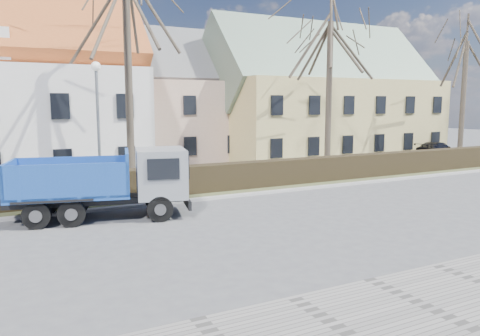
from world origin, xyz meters
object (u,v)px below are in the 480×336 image
cart_frame (67,206)px  dump_truck (95,184)px  parked_car_b (436,150)px  streetlight (99,131)px

cart_frame → dump_truck: bearing=-54.5°
cart_frame → parked_car_b: parked_car_b is taller
dump_truck → cart_frame: size_ratio=9.04×
parked_car_b → dump_truck: bearing=90.3°
streetlight → parked_car_b: 26.58m
streetlight → cart_frame: (-1.77, -2.39, -2.72)m
dump_truck → cart_frame: dump_truck is taller
dump_truck → streetlight: streetlight is taller
dump_truck → cart_frame: 1.82m
streetlight → parked_car_b: bearing=8.4°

